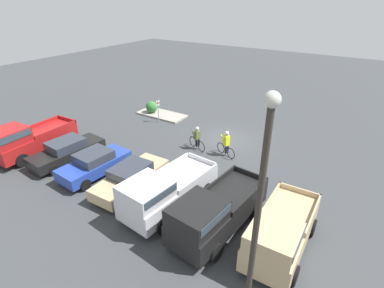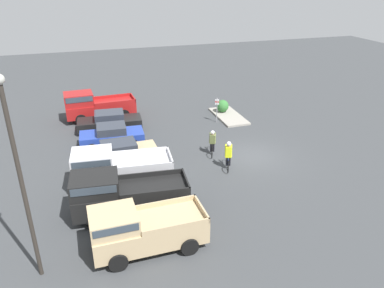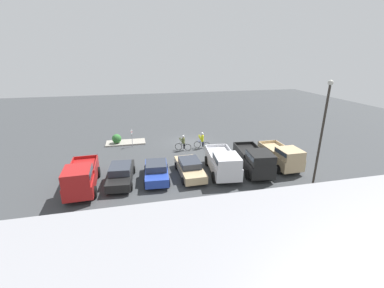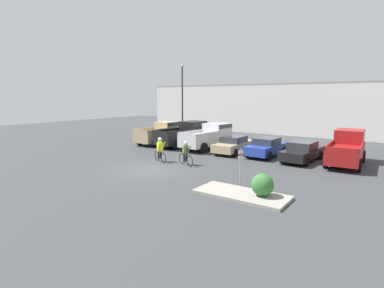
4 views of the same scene
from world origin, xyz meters
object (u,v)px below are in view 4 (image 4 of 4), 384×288
sedan_1 (266,147)px  pickup_truck_3 (347,147)px  fire_lane_sign (240,164)px  cyclist_1 (160,149)px  sedan_2 (302,151)px  lamppost (182,97)px  pickup_truck_2 (209,136)px  cyclist_0 (186,153)px  pickup_truck_0 (160,133)px  shrub (262,185)px  sedan_0 (234,144)px  pickup_truck_1 (185,133)px

sedan_1 → pickup_truck_3: (5.58, 0.73, 0.45)m
sedan_1 → fire_lane_sign: size_ratio=2.18×
cyclist_1 → fire_lane_sign: bearing=-16.0°
sedan_2 → lamppost: (-14.24, 4.36, 3.95)m
pickup_truck_2 → cyclist_0: size_ratio=3.27×
sedan_2 → fire_lane_sign: (-0.91, -8.29, 0.51)m
pickup_truck_0 → cyclist_1: (5.68, -6.42, -0.17)m
pickup_truck_0 → fire_lane_sign: size_ratio=2.42×
sedan_1 → lamppost: (-11.44, 4.19, 3.92)m
pickup_truck_3 → cyclist_0: bearing=-142.7°
pickup_truck_3 → shrub: pickup_truck_3 is taller
fire_lane_sign → pickup_truck_2: bearing=130.0°
pickup_truck_2 → cyclist_0: pickup_truck_2 is taller
sedan_0 → shrub: 11.48m
pickup_truck_1 → cyclist_1: pickup_truck_1 is taller
sedan_0 → lamppost: size_ratio=0.59×
pickup_truck_0 → cyclist_0: (7.82, -6.19, -0.26)m
pickup_truck_0 → sedan_0: pickup_truck_0 is taller
cyclist_1 → lamppost: bearing=119.4°
pickup_truck_3 → shrub: size_ratio=5.36×
fire_lane_sign → sedan_2: bearing=83.7°
fire_lane_sign → pickup_truck_1: bearing=138.9°
pickup_truck_1 → lamppost: lamppost is taller
sedan_2 → pickup_truck_3: size_ratio=0.87×
cyclist_0 → fire_lane_sign: bearing=-24.1°
sedan_0 → fire_lane_sign: size_ratio=2.37×
fire_lane_sign → lamppost: (-13.33, 12.65, 3.44)m
lamppost → shrub: size_ratio=7.85×
sedan_1 → shrub: size_ratio=4.26×
sedan_0 → pickup_truck_3: 8.44m
sedan_2 → lamppost: size_ratio=0.60×
pickup_truck_1 → lamppost: size_ratio=0.71×
fire_lane_sign → sedan_1: bearing=102.6°
pickup_truck_2 → cyclist_1: bearing=-89.7°
cyclist_1 → pickup_truck_2: bearing=90.3°
sedan_0 → cyclist_0: (-0.59, -5.99, 0.13)m
pickup_truck_0 → lamppost: size_ratio=0.60×
sedan_0 → lamppost: lamppost is taller
pickup_truck_3 → cyclist_0: (-8.97, -6.83, -0.35)m
sedan_0 → sedan_1: 2.80m
pickup_truck_0 → cyclist_0: 9.97m
pickup_truck_1 → pickup_truck_3: (13.93, 0.25, 0.01)m
sedan_1 → pickup_truck_0: bearing=179.5°
pickup_truck_0 → shrub: pickup_truck_0 is taller
shrub → pickup_truck_2: bearing=132.3°
sedan_2 → fire_lane_sign: size_ratio=2.40×
pickup_truck_2 → cyclist_1: 6.76m
pickup_truck_0 → sedan_1: 11.21m
sedan_2 → cyclist_0: 8.58m
shrub → sedan_1: bearing=110.5°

